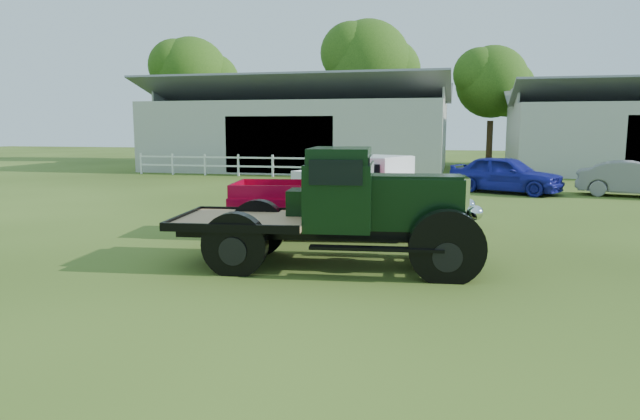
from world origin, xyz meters
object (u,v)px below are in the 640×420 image
(white_pickup, at_px, (375,190))
(red_pickup, at_px, (329,200))
(misc_car_blue, at_px, (506,174))
(vintage_flatbed, at_px, (334,208))
(misc_car_grey, at_px, (635,179))

(white_pickup, bearing_deg, red_pickup, -86.56)
(misc_car_blue, bearing_deg, vintage_flatbed, -172.03)
(white_pickup, distance_m, misc_car_grey, 12.25)
(white_pickup, relative_size, misc_car_blue, 1.11)
(vintage_flatbed, height_order, white_pickup, vintage_flatbed)
(red_pickup, relative_size, misc_car_grey, 1.18)
(vintage_flatbed, bearing_deg, white_pickup, 83.17)
(red_pickup, xyz_separation_m, white_pickup, (0.83, 2.31, 0.02))
(vintage_flatbed, xyz_separation_m, white_pickup, (0.05, 5.33, -0.23))
(misc_car_grey, bearing_deg, misc_car_blue, 101.49)
(red_pickup, bearing_deg, vintage_flatbed, -84.59)
(vintage_flatbed, relative_size, white_pickup, 1.16)
(red_pickup, height_order, misc_car_blue, red_pickup)
(vintage_flatbed, relative_size, misc_car_grey, 1.39)
(misc_car_grey, bearing_deg, red_pickup, 150.99)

